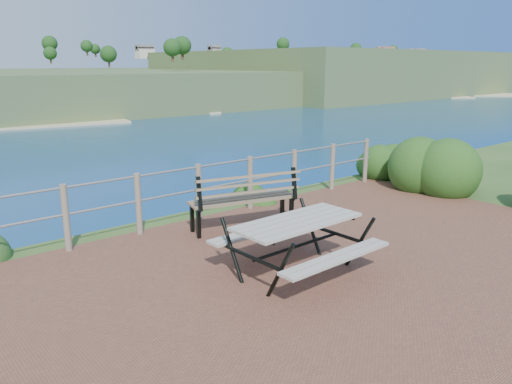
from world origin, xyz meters
TOP-DOWN VIEW (x-y plane):
  - ground at (0.00, 0.00)m, footprint 10.00×7.00m
  - safety_railing at (0.00, 3.35)m, footprint 9.40×0.10m
  - distant_bay at (173.07, 202.61)m, footprint 290.00×232.36m
  - picnic_table at (-0.31, 0.61)m, footprint 1.74×1.50m
  - park_bench at (0.31, 2.52)m, footprint 1.84×0.90m
  - shrub_right_front at (5.35, 1.88)m, footprint 1.39×1.39m
  - shrub_right_edge at (5.30, 3.47)m, footprint 1.00×1.00m
  - shrub_lip_east at (1.75, 3.73)m, footprint 0.85×0.85m

SIDE VIEW (x-z plane):
  - distant_bay at x=173.07m, z-range -13.52..10.48m
  - ground at x=0.00m, z-range -0.06..0.06m
  - shrub_right_front at x=5.35m, z-range -0.98..0.98m
  - shrub_right_edge at x=5.30m, z-range -0.72..0.72m
  - shrub_lip_east at x=1.75m, z-range -0.31..0.31m
  - picnic_table at x=-0.31m, z-range 0.10..0.83m
  - safety_railing at x=0.00m, z-range 0.07..1.07m
  - park_bench at x=0.31m, z-range 0.16..1.17m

